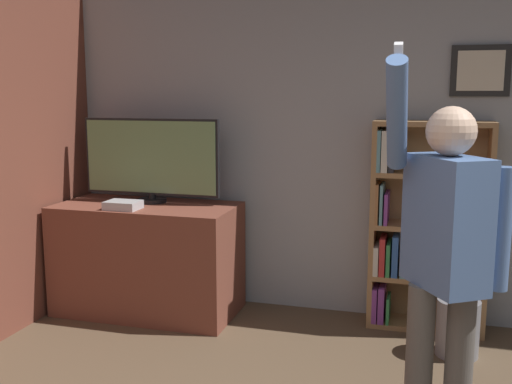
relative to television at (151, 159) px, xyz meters
The scene contains 7 objects.
wall_back 1.67m from the television, 11.50° to the left, with size 6.70×0.09×2.70m.
tv_ledge 0.77m from the television, 90.00° to the right, with size 1.38×0.68×0.85m.
television is the anchor object (origin of this frame).
game_console 0.45m from the television, 104.77° to the right, with size 0.25×0.18×0.06m.
bookshelf 2.06m from the television, ahead, with size 0.81×0.28×1.50m.
person 2.57m from the television, 33.11° to the right, with size 0.56×0.54×1.91m.
waste_bin 2.52m from the television, ahead, with size 0.27×0.27×0.37m.
Camera 1 is at (0.42, -1.41, 1.70)m, focal length 42.00 mm.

